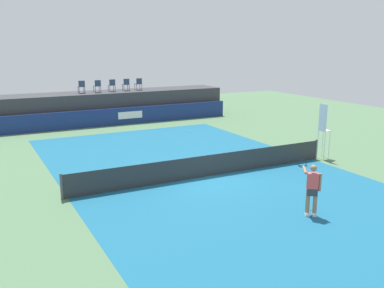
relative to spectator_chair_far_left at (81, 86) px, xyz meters
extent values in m
plane|color=#4C704C|center=(1.70, -12.15, -2.69)|extent=(48.00, 48.00, 0.00)
cube|color=#16597A|center=(1.70, -15.15, -2.69)|extent=(12.00, 22.00, 0.00)
cube|color=navy|center=(1.70, -1.65, -2.09)|extent=(18.00, 0.20, 1.20)
cube|color=white|center=(2.94, -1.76, -2.03)|extent=(1.80, 0.02, 0.50)
cube|color=#38383D|center=(1.70, 0.15, -1.59)|extent=(18.00, 2.80, 2.20)
cylinder|color=#2D3D56|center=(0.21, 0.27, -0.27)|extent=(0.04, 0.04, 0.44)
cylinder|color=#2D3D56|center=(-0.19, 0.29, -0.27)|extent=(0.04, 0.04, 0.44)
cylinder|color=#2D3D56|center=(0.20, -0.14, -0.27)|extent=(0.04, 0.04, 0.44)
cylinder|color=#2D3D56|center=(-0.21, -0.12, -0.27)|extent=(0.04, 0.04, 0.44)
cube|color=#2D3D56|center=(0.00, 0.08, -0.04)|extent=(0.46, 0.46, 0.03)
cube|color=#2D3D56|center=(-0.01, -0.13, 0.19)|extent=(0.44, 0.04, 0.42)
cylinder|color=#2D3D56|center=(1.32, 0.22, -0.27)|extent=(0.04, 0.04, 0.44)
cylinder|color=#2D3D56|center=(0.92, 0.21, -0.27)|extent=(0.04, 0.04, 0.44)
cylinder|color=#2D3D56|center=(1.33, -0.18, -0.27)|extent=(0.04, 0.04, 0.44)
cylinder|color=#2D3D56|center=(0.93, -0.19, -0.27)|extent=(0.04, 0.04, 0.44)
cube|color=#2D3D56|center=(1.13, 0.02, -0.04)|extent=(0.45, 0.45, 0.03)
cube|color=#2D3D56|center=(1.13, -0.19, 0.19)|extent=(0.44, 0.03, 0.42)
cylinder|color=#2D3D56|center=(2.44, 0.33, -0.27)|extent=(0.04, 0.04, 0.44)
cylinder|color=#2D3D56|center=(2.04, 0.33, -0.27)|extent=(0.04, 0.04, 0.44)
cylinder|color=#2D3D56|center=(2.44, -0.08, -0.27)|extent=(0.04, 0.04, 0.44)
cylinder|color=#2D3D56|center=(2.03, -0.07, -0.27)|extent=(0.04, 0.04, 0.44)
cube|color=#2D3D56|center=(2.24, 0.13, -0.04)|extent=(0.44, 0.44, 0.03)
cube|color=#2D3D56|center=(2.23, -0.08, 0.19)|extent=(0.44, 0.03, 0.42)
cylinder|color=#2D3D56|center=(3.56, 0.40, -0.27)|extent=(0.04, 0.04, 0.44)
cylinder|color=#2D3D56|center=(3.16, 0.41, -0.27)|extent=(0.04, 0.04, 0.44)
cylinder|color=#2D3D56|center=(3.55, -0.01, -0.27)|extent=(0.04, 0.04, 0.44)
cylinder|color=#2D3D56|center=(3.14, 0.01, -0.27)|extent=(0.04, 0.04, 0.44)
cube|color=#2D3D56|center=(3.35, 0.20, -0.04)|extent=(0.45, 0.45, 0.03)
cube|color=#2D3D56|center=(3.34, 0.00, 0.19)|extent=(0.44, 0.04, 0.42)
cylinder|color=#2D3D56|center=(4.53, 0.39, -0.27)|extent=(0.04, 0.04, 0.44)
cylinder|color=#2D3D56|center=(4.13, 0.39, -0.27)|extent=(0.04, 0.04, 0.44)
cylinder|color=#2D3D56|center=(4.54, -0.01, -0.27)|extent=(0.04, 0.04, 0.44)
cylinder|color=#2D3D56|center=(4.13, -0.02, -0.27)|extent=(0.04, 0.04, 0.44)
cube|color=#2D3D56|center=(4.33, 0.19, -0.04)|extent=(0.44, 0.44, 0.03)
cube|color=#2D3D56|center=(4.33, -0.02, 0.19)|extent=(0.44, 0.03, 0.42)
cylinder|color=white|center=(8.62, -15.31, -1.99)|extent=(0.04, 0.04, 1.40)
cylinder|color=white|center=(8.54, -14.91, -1.99)|extent=(0.04, 0.04, 1.40)
cylinder|color=white|center=(8.22, -15.38, -1.99)|extent=(0.04, 0.04, 1.40)
cylinder|color=white|center=(8.14, -14.99, -1.99)|extent=(0.04, 0.04, 1.40)
cube|color=white|center=(8.38, -15.15, -1.28)|extent=(0.52, 0.52, 0.03)
cube|color=white|center=(8.18, -15.19, -0.60)|extent=(0.11, 0.44, 1.33)
cube|color=#2D2D2D|center=(1.70, -15.15, -2.22)|extent=(12.40, 0.02, 0.95)
cylinder|color=#4C4C51|center=(-4.50, -15.15, -2.19)|extent=(0.10, 0.10, 1.00)
cylinder|color=#4C4C51|center=(7.90, -15.15, -2.19)|extent=(0.10, 0.10, 1.00)
cube|color=white|center=(2.70, -20.63, -2.64)|extent=(0.25, 0.28, 0.10)
cylinder|color=#997051|center=(2.70, -20.63, -2.18)|extent=(0.14, 0.14, 0.82)
cube|color=white|center=(2.50, -20.49, -2.64)|extent=(0.25, 0.28, 0.10)
cylinder|color=#997051|center=(2.50, -20.49, -2.18)|extent=(0.14, 0.14, 0.82)
cube|color=#333338|center=(2.60, -20.56, -1.85)|extent=(0.40, 0.37, 0.24)
cube|color=#E54C47|center=(2.60, -20.56, -1.49)|extent=(0.41, 0.37, 0.56)
sphere|color=#997051|center=(2.60, -20.56, -1.03)|extent=(0.22, 0.22, 0.22)
cylinder|color=#997051|center=(2.80, -20.69, -1.51)|extent=(0.09, 0.09, 0.60)
cylinder|color=#997051|center=(2.56, -20.20, -1.19)|extent=(0.42, 0.55, 0.14)
cylinder|color=black|center=(2.80, -19.85, -1.16)|extent=(0.27, 0.20, 0.03)
torus|color=black|center=(2.96, -19.61, -1.16)|extent=(0.26, 0.19, 0.30)
sphere|color=#D8EA33|center=(5.42, -6.25, -2.66)|extent=(0.07, 0.07, 0.07)
camera|label=1|loc=(-7.20, -30.71, 2.95)|focal=40.26mm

